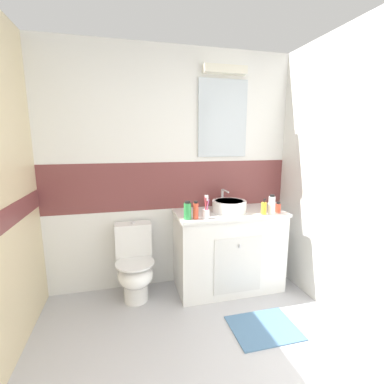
% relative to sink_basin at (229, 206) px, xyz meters
% --- Properties ---
extents(ground_plane, '(3.20, 3.48, 0.04)m').
position_rel_sink_basin_xyz_m(ground_plane, '(-0.55, -0.93, -0.93)').
color(ground_plane, '#B2B2B7').
extents(wall_back_tiled, '(3.20, 0.20, 2.50)m').
position_rel_sink_basin_xyz_m(wall_back_tiled, '(-0.54, 0.31, 0.35)').
color(wall_back_tiled, white).
rests_on(wall_back_tiled, ground_plane).
extents(wall_right_plain, '(0.10, 3.48, 2.50)m').
position_rel_sink_basin_xyz_m(wall_right_plain, '(0.80, -0.93, 0.34)').
color(wall_right_plain, white).
rests_on(wall_right_plain, ground_plane).
extents(vanity_cabinet, '(1.12, 0.55, 0.85)m').
position_rel_sink_basin_xyz_m(vanity_cabinet, '(0.00, 0.00, -0.49)').
color(vanity_cabinet, white).
rests_on(vanity_cabinet, ground_plane).
extents(sink_basin, '(0.35, 0.40, 0.21)m').
position_rel_sink_basin_xyz_m(sink_basin, '(0.00, 0.00, 0.00)').
color(sink_basin, white).
rests_on(sink_basin, vanity_cabinet).
extents(toilet, '(0.37, 0.50, 0.77)m').
position_rel_sink_basin_xyz_m(toilet, '(-0.98, 0.02, -0.56)').
color(toilet, white).
rests_on(toilet, ground_plane).
extents(toothbrush_cup, '(0.07, 0.07, 0.23)m').
position_rel_sink_basin_xyz_m(toothbrush_cup, '(-0.31, -0.19, -0.00)').
color(toothbrush_cup, white).
rests_on(toothbrush_cup, vanity_cabinet).
extents(soap_dispenser, '(0.05, 0.05, 0.16)m').
position_rel_sink_basin_xyz_m(soap_dispenser, '(0.29, -0.19, 0.00)').
color(soap_dispenser, yellow).
rests_on(soap_dispenser, vanity_cabinet).
extents(shampoo_bottle_tall, '(0.07, 0.07, 0.20)m').
position_rel_sink_basin_xyz_m(shampoo_bottle_tall, '(0.37, -0.20, 0.03)').
color(shampoo_bottle_tall, white).
rests_on(shampoo_bottle_tall, vanity_cabinet).
extents(lotion_bottle_short, '(0.05, 0.05, 0.11)m').
position_rel_sink_basin_xyz_m(lotion_bottle_short, '(0.47, -0.17, -0.01)').
color(lotion_bottle_short, '#D84C33').
rests_on(lotion_bottle_short, vanity_cabinet).
extents(deodorant_spray_can, '(0.05, 0.05, 0.17)m').
position_rel_sink_basin_xyz_m(deodorant_spray_can, '(-0.40, -0.18, 0.02)').
color(deodorant_spray_can, '#D84C33').
rests_on(deodorant_spray_can, vanity_cabinet).
extents(mouthwash_bottle, '(0.07, 0.07, 0.17)m').
position_rel_sink_basin_xyz_m(mouthwash_bottle, '(-0.48, -0.17, 0.02)').
color(mouthwash_bottle, green).
rests_on(mouthwash_bottle, vanity_cabinet).
extents(bath_mat, '(0.55, 0.44, 0.01)m').
position_rel_sink_basin_xyz_m(bath_mat, '(0.06, -0.71, -0.91)').
color(bath_mat, '#4C7299').
rests_on(bath_mat, ground_plane).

